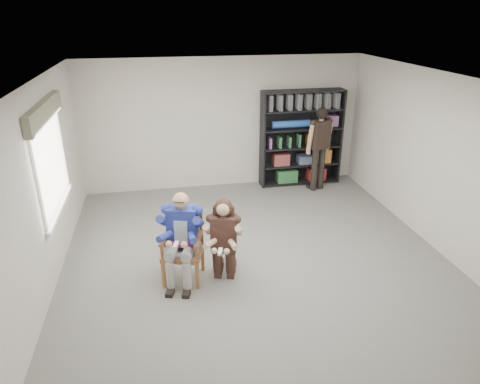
{
  "coord_description": "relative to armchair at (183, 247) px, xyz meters",
  "views": [
    {
      "loc": [
        -1.38,
        -5.4,
        3.69
      ],
      "look_at": [
        -0.2,
        0.6,
        1.05
      ],
      "focal_mm": 32.0,
      "sensor_mm": 36.0,
      "label": 1
    }
  ],
  "objects": [
    {
      "name": "window_left",
      "position": [
        -1.79,
        1.02,
        1.1
      ],
      "size": [
        0.16,
        2.0,
        1.75
      ],
      "primitive_type": null,
      "color": "white",
      "rests_on": "room_shell"
    },
    {
      "name": "armchair",
      "position": [
        0.0,
        0.0,
        0.0
      ],
      "size": [
        0.75,
        0.74,
        1.06
      ],
      "primitive_type": null,
      "rotation": [
        0.0,
        0.0,
        -0.28
      ],
      "color": "brown",
      "rests_on": "floor"
    },
    {
      "name": "floor",
      "position": [
        1.16,
        0.02,
        -0.53
      ],
      "size": [
        6.0,
        7.0,
        0.01
      ],
      "primitive_type": "cube",
      "color": "slate",
      "rests_on": "ground"
    },
    {
      "name": "kneeling_woman",
      "position": [
        0.58,
        -0.12,
        0.1
      ],
      "size": [
        0.74,
        0.96,
        1.26
      ],
      "primitive_type": null,
      "rotation": [
        0.0,
        0.0,
        -0.28
      ],
      "color": "#34231B",
      "rests_on": "floor"
    },
    {
      "name": "room_shell",
      "position": [
        1.16,
        0.02,
        0.87
      ],
      "size": [
        6.0,
        7.0,
        2.8
      ],
      "primitive_type": null,
      "color": "silver",
      "rests_on": "ground"
    },
    {
      "name": "seated_man",
      "position": [
        0.0,
        0.0,
        0.16
      ],
      "size": [
        0.79,
        0.95,
        1.37
      ],
      "primitive_type": null,
      "rotation": [
        0.0,
        0.0,
        -0.28
      ],
      "color": "navy",
      "rests_on": "floor"
    },
    {
      "name": "standing_man",
      "position": [
        3.13,
        2.85,
        0.38
      ],
      "size": [
        0.63,
        0.47,
        1.81
      ],
      "primitive_type": null,
      "rotation": [
        0.0,
        0.0,
        0.31
      ],
      "color": "black",
      "rests_on": "floor"
    },
    {
      "name": "bookshelf",
      "position": [
        2.86,
        3.3,
        0.52
      ],
      "size": [
        1.8,
        0.38,
        2.1
      ],
      "primitive_type": null,
      "color": "black",
      "rests_on": "floor"
    }
  ]
}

